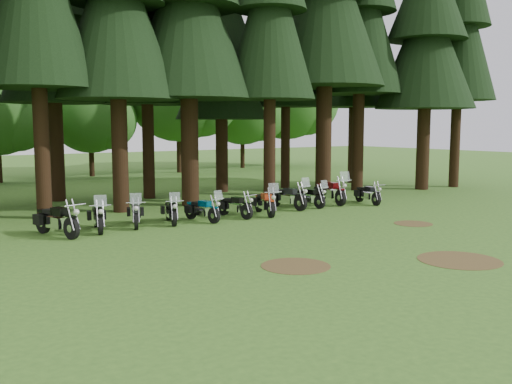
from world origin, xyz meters
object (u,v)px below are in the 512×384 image
motorcycle_3 (171,212)px  motorcycle_9 (331,192)px  motorcycle_2 (136,214)px  motorcycle_1 (98,218)px  motorcycle_0 (57,221)px  motorcycle_6 (265,203)px  motorcycle_8 (308,198)px  motorcycle_5 (235,207)px  motorcycle_7 (287,198)px  motorcycle_4 (202,210)px  motorcycle_10 (368,195)px

motorcycle_3 → motorcycle_9: motorcycle_9 is taller
motorcycle_2 → motorcycle_1: bearing=-152.9°
motorcycle_0 → motorcycle_6: 8.16m
motorcycle_1 → motorcycle_8: size_ratio=1.07×
motorcycle_1 → motorcycle_2: (1.42, 0.14, -0.02)m
motorcycle_5 → motorcycle_7: 3.13m
motorcycle_2 → motorcycle_9: (9.74, 0.47, 0.09)m
motorcycle_0 → motorcycle_5: size_ratio=1.15×
motorcycle_1 → motorcycle_7: bearing=16.7°
motorcycle_4 → motorcycle_8: size_ratio=0.99×
motorcycle_1 → motorcycle_3: size_ratio=1.09×
motorcycle_9 → motorcycle_6: bearing=-156.5°
motorcycle_1 → motorcycle_0: bearing=-160.6°
motorcycle_4 → motorcycle_10: bearing=-10.4°
motorcycle_1 → motorcycle_2: 1.42m
motorcycle_9 → motorcycle_8: bearing=-159.2°
motorcycle_5 → motorcycle_8: bearing=-0.8°
motorcycle_3 → motorcycle_8: 6.87m
motorcycle_1 → motorcycle_7: 8.49m
motorcycle_7 → motorcycle_0: bearing=176.1°
motorcycle_7 → motorcycle_9: 2.69m
motorcycle_4 → motorcycle_8: bearing=-3.5°
motorcycle_2 → motorcycle_5: (3.98, -0.33, -0.02)m
motorcycle_0 → motorcycle_1: bearing=-11.1°
motorcycle_0 → motorcycle_2: motorcycle_2 is taller
motorcycle_2 → motorcycle_7: motorcycle_7 is taller
motorcycle_3 → motorcycle_7: bearing=21.7°
motorcycle_8 → motorcycle_10: size_ratio=1.02×
motorcycle_0 → motorcycle_3: (4.16, 0.11, -0.07)m
motorcycle_2 → motorcycle_9: size_ratio=0.81×
motorcycle_7 → motorcycle_8: motorcycle_7 is taller
motorcycle_7 → motorcycle_10: size_ratio=1.16×
motorcycle_1 → motorcycle_8: 9.60m
motorcycle_8 → motorcycle_10: bearing=-20.5°
motorcycle_0 → motorcycle_5: motorcycle_0 is taller
motorcycle_0 → motorcycle_10: bearing=-17.6°
motorcycle_4 → motorcycle_5: (1.51, 0.10, -0.00)m
motorcycle_0 → motorcycle_1: size_ratio=1.07×
motorcycle_6 → motorcycle_9: bearing=28.7°
motorcycle_2 → motorcycle_3: motorcycle_2 is taller
motorcycle_6 → motorcycle_3: bearing=-168.5°
motorcycle_3 → motorcycle_8: size_ratio=0.98×
motorcycle_1 → motorcycle_7: (8.48, 0.40, 0.03)m
motorcycle_2 → motorcycle_10: motorcycle_2 is taller
motorcycle_9 → motorcycle_7: bearing=-164.4°
motorcycle_3 → motorcycle_6: motorcycle_6 is taller
motorcycle_9 → motorcycle_10: size_ratio=1.27×
motorcycle_2 → motorcycle_6: bearing=16.3°
motorcycle_6 → motorcycle_8: bearing=30.2°
motorcycle_10 → motorcycle_6: bearing=-167.1°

